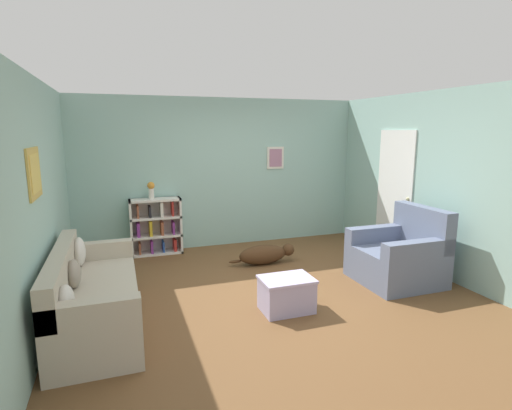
{
  "coord_description": "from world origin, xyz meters",
  "views": [
    {
      "loc": [
        -1.75,
        -4.61,
        2.05
      ],
      "look_at": [
        0.0,
        0.4,
        1.05
      ],
      "focal_mm": 28.0,
      "sensor_mm": 36.0,
      "label": 1
    }
  ],
  "objects_px": {
    "couch": "(92,298)",
    "recliner_chair": "(400,256)",
    "bookshelf": "(156,227)",
    "coffee_table": "(286,293)",
    "dog": "(265,254)",
    "vase": "(151,189)"
  },
  "relations": [
    {
      "from": "dog",
      "to": "bookshelf",
      "type": "bearing_deg",
      "value": 144.17
    },
    {
      "from": "vase",
      "to": "couch",
      "type": "bearing_deg",
      "value": -109.29
    },
    {
      "from": "recliner_chair",
      "to": "coffee_table",
      "type": "height_order",
      "value": "recliner_chair"
    },
    {
      "from": "coffee_table",
      "to": "vase",
      "type": "relative_size",
      "value": 2.12
    },
    {
      "from": "bookshelf",
      "to": "dog",
      "type": "relative_size",
      "value": 0.89
    },
    {
      "from": "couch",
      "to": "vase",
      "type": "distance_m",
      "value": 2.64
    },
    {
      "from": "vase",
      "to": "dog",
      "type": "bearing_deg",
      "value": -34.49
    },
    {
      "from": "recliner_chair",
      "to": "coffee_table",
      "type": "relative_size",
      "value": 1.71
    },
    {
      "from": "bookshelf",
      "to": "dog",
      "type": "distance_m",
      "value": 1.92
    },
    {
      "from": "recliner_chair",
      "to": "coffee_table",
      "type": "xyz_separation_m",
      "value": [
        -1.83,
        -0.34,
        -0.14
      ]
    },
    {
      "from": "bookshelf",
      "to": "recliner_chair",
      "type": "xyz_separation_m",
      "value": [
        3.02,
        -2.38,
        -0.11
      ]
    },
    {
      "from": "vase",
      "to": "recliner_chair",
      "type": "bearing_deg",
      "value": -37.55
    },
    {
      "from": "recliner_chair",
      "to": "dog",
      "type": "distance_m",
      "value": 1.97
    },
    {
      "from": "dog",
      "to": "coffee_table",
      "type": "bearing_deg",
      "value": -102.0
    },
    {
      "from": "couch",
      "to": "dog",
      "type": "bearing_deg",
      "value": 28.08
    },
    {
      "from": "couch",
      "to": "recliner_chair",
      "type": "relative_size",
      "value": 1.97
    },
    {
      "from": "recliner_chair",
      "to": "vase",
      "type": "relative_size",
      "value": 3.64
    },
    {
      "from": "coffee_table",
      "to": "dog",
      "type": "xyz_separation_m",
      "value": [
        0.34,
        1.61,
        -0.06
      ]
    },
    {
      "from": "recliner_chair",
      "to": "bookshelf",
      "type": "bearing_deg",
      "value": 141.77
    },
    {
      "from": "recliner_chair",
      "to": "dog",
      "type": "bearing_deg",
      "value": 139.44
    },
    {
      "from": "couch",
      "to": "vase",
      "type": "bearing_deg",
      "value": 70.71
    },
    {
      "from": "bookshelf",
      "to": "coffee_table",
      "type": "relative_size",
      "value": 1.57
    }
  ]
}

